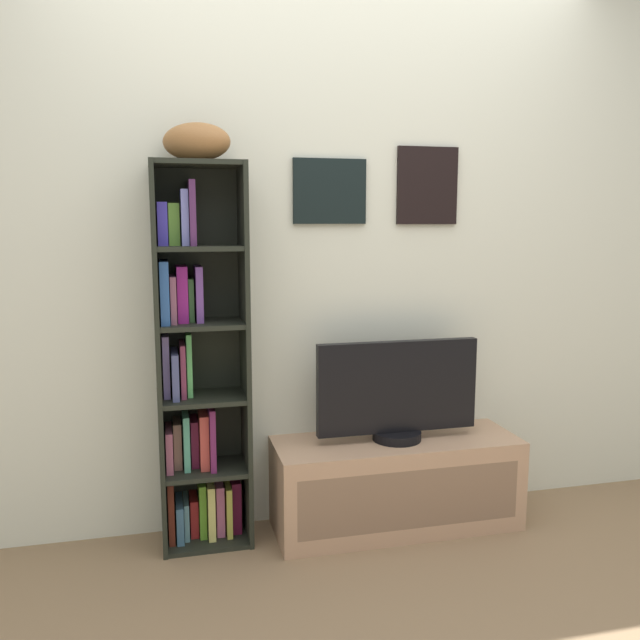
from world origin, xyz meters
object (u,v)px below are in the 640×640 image
(bookshelf, at_px, (196,375))
(tv_stand, at_px, (396,483))
(football, at_px, (197,142))
(television, at_px, (398,392))

(bookshelf, height_order, tv_stand, bookshelf)
(football, distance_m, tv_stand, 1.73)
(football, distance_m, television, 1.37)
(bookshelf, bearing_deg, football, -47.05)
(football, height_order, television, football)
(bookshelf, xyz_separation_m, television, (0.88, -0.09, -0.10))
(football, xyz_separation_m, television, (0.85, -0.06, -1.07))
(tv_stand, xyz_separation_m, television, (0.00, 0.00, 0.43))
(football, relative_size, tv_stand, 0.25)
(tv_stand, relative_size, television, 1.50)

